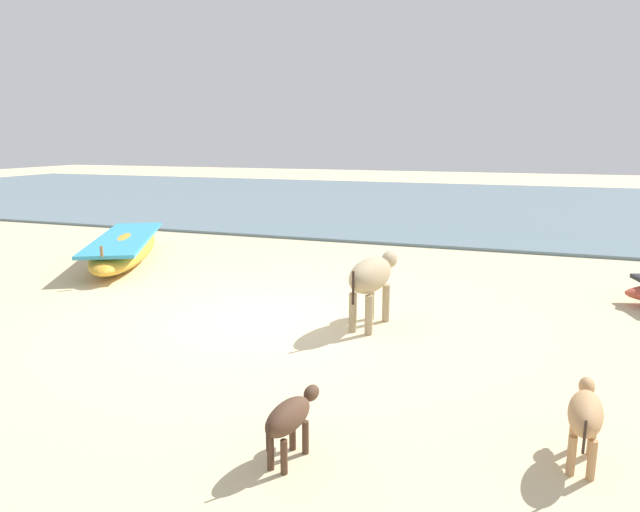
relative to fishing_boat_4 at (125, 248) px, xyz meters
name	(u,v)px	position (x,y,z in m)	size (l,w,h in m)	color
ground	(262,320)	(4.71, -2.83, -0.30)	(80.00, 80.00, 0.00)	beige
sea_water	(428,202)	(4.71, 13.79, -0.26)	(60.00, 20.00, 0.08)	slate
fishing_boat_4	(125,248)	(0.00, 0.00, 0.00)	(3.27, 4.80, 0.76)	gold
calf_near_tan	(585,414)	(8.91, -5.43, 0.15)	(0.35, 0.96, 0.62)	tan
calf_far_dark	(290,417)	(6.55, -6.21, 0.09)	(0.34, 0.84, 0.55)	#4C3323
cow_second_adult_dun	(372,277)	(6.33, -2.52, 0.44)	(0.62, 1.58, 1.03)	tan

